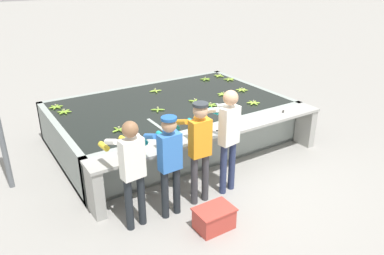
# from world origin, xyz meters

# --- Properties ---
(ground_plane) EXTENTS (80.00, 80.00, 0.00)m
(ground_plane) POSITION_xyz_m (0.00, 0.00, 0.00)
(ground_plane) COLOR gray
(ground_plane) RESTS_ON ground
(wash_tank) EXTENTS (4.66, 2.99, 0.83)m
(wash_tank) POSITION_xyz_m (0.00, 1.94, 0.41)
(wash_tank) COLOR gray
(wash_tank) RESTS_ON ground
(work_ledge) EXTENTS (4.66, 0.45, 0.83)m
(work_ledge) POSITION_xyz_m (0.00, 0.23, 0.60)
(work_ledge) COLOR #9E9E99
(work_ledge) RESTS_ON ground
(worker_0) EXTENTS (0.45, 0.73, 1.62)m
(worker_0) POSITION_xyz_m (-1.86, -0.32, 0.97)
(worker_0) COLOR #1E2328
(worker_0) RESTS_ON ground
(worker_1) EXTENTS (0.42, 0.72, 1.58)m
(worker_1) POSITION_xyz_m (-1.31, -0.36, 0.95)
(worker_1) COLOR #1E2328
(worker_1) RESTS_ON ground
(worker_2) EXTENTS (0.42, 0.72, 1.65)m
(worker_2) POSITION_xyz_m (-0.75, -0.30, 1.00)
(worker_2) COLOR #38383D
(worker_2) RESTS_ON ground
(worker_3) EXTENTS (0.48, 0.74, 1.74)m
(worker_3) POSITION_xyz_m (-0.21, -0.29, 1.05)
(worker_3) COLOR navy
(worker_3) RESTS_ON ground
(banana_bunch_floating_0) EXTENTS (0.28, 0.28, 0.08)m
(banana_bunch_floating_0) POSITION_xyz_m (1.24, 1.72, 0.85)
(banana_bunch_floating_0) COLOR #93BC3D
(banana_bunch_floating_0) RESTS_ON wash_tank
(banana_bunch_floating_1) EXTENTS (0.28, 0.27, 0.08)m
(banana_bunch_floating_1) POSITION_xyz_m (0.60, 1.31, 0.85)
(banana_bunch_floating_1) COLOR #75A333
(banana_bunch_floating_1) RESTS_ON wash_tank
(banana_bunch_floating_2) EXTENTS (0.28, 0.28, 0.08)m
(banana_bunch_floating_2) POSITION_xyz_m (0.09, 2.74, 0.85)
(banana_bunch_floating_2) COLOR #9EC642
(banana_bunch_floating_2) RESTS_ON wash_tank
(banana_bunch_floating_3) EXTENTS (0.28, 0.28, 0.08)m
(banana_bunch_floating_3) POSITION_xyz_m (-1.44, 1.16, 0.85)
(banana_bunch_floating_3) COLOR #7FAD33
(banana_bunch_floating_3) RESTS_ON wash_tank
(banana_bunch_floating_4) EXTENTS (0.26, 0.26, 0.08)m
(banana_bunch_floating_4) POSITION_xyz_m (-0.42, 1.65, 0.85)
(banana_bunch_floating_4) COLOR #75A333
(banana_bunch_floating_4) RESTS_ON wash_tank
(banana_bunch_floating_5) EXTENTS (0.28, 0.28, 0.08)m
(banana_bunch_floating_5) POSITION_xyz_m (1.77, 1.75, 0.85)
(banana_bunch_floating_5) COLOR #9EC642
(banana_bunch_floating_5) RESTS_ON wash_tank
(banana_bunch_floating_6) EXTENTS (0.27, 0.28, 0.08)m
(banana_bunch_floating_6) POSITION_xyz_m (-1.99, 2.52, 0.85)
(banana_bunch_floating_6) COLOR #7FAD33
(banana_bunch_floating_6) RESTS_ON wash_tank
(banana_bunch_floating_7) EXTENTS (0.27, 0.28, 0.08)m
(banana_bunch_floating_7) POSITION_xyz_m (2.06, 2.58, 0.85)
(banana_bunch_floating_7) COLOR #93BC3D
(banana_bunch_floating_7) RESTS_ON wash_tank
(banana_bunch_floating_8) EXTENTS (0.27, 0.28, 0.08)m
(banana_bunch_floating_8) POSITION_xyz_m (1.57, 2.91, 0.85)
(banana_bunch_floating_8) COLOR #75A333
(banana_bunch_floating_8) RESTS_ON wash_tank
(banana_bunch_floating_9) EXTENTS (0.28, 0.26, 0.08)m
(banana_bunch_floating_9) POSITION_xyz_m (-2.06, 2.89, 0.85)
(banana_bunch_floating_9) COLOR #7FAD33
(banana_bunch_floating_9) RESTS_ON wash_tank
(banana_bunch_floating_10) EXTENTS (0.26, 0.26, 0.08)m
(banana_bunch_floating_10) POSITION_xyz_m (2.03, 2.98, 0.85)
(banana_bunch_floating_10) COLOR #9EC642
(banana_bunch_floating_10) RESTS_ON wash_tank
(banana_bunch_floating_11) EXTENTS (0.25, 0.25, 0.08)m
(banana_bunch_floating_11) POSITION_xyz_m (0.46, 1.68, 0.85)
(banana_bunch_floating_11) COLOR #8CB738
(banana_bunch_floating_11) RESTS_ON wash_tank
(banana_bunch_floating_12) EXTENTS (0.28, 0.27, 0.08)m
(banana_bunch_floating_12) POSITION_xyz_m (1.13, 1.33, 0.85)
(banana_bunch_floating_12) COLOR #93BC3D
(banana_bunch_floating_12) RESTS_ON wash_tank
(banana_bunch_floating_13) EXTENTS (0.27, 0.28, 0.08)m
(banana_bunch_floating_13) POSITION_xyz_m (1.42, 0.95, 0.85)
(banana_bunch_floating_13) COLOR #93BC3D
(banana_bunch_floating_13) RESTS_ON wash_tank
(knife_0) EXTENTS (0.29, 0.25, 0.02)m
(knife_0) POSITION_xyz_m (1.64, 0.32, 0.84)
(knife_0) COLOR silver
(knife_0) RESTS_ON work_ledge
(knife_1) EXTENTS (0.34, 0.15, 0.02)m
(knife_1) POSITION_xyz_m (0.06, 0.19, 0.84)
(knife_1) COLOR silver
(knife_1) RESTS_ON work_ledge
(crate) EXTENTS (0.55, 0.39, 0.32)m
(crate) POSITION_xyz_m (-0.95, -0.99, 0.16)
(crate) COLOR #B73D33
(crate) RESTS_ON ground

